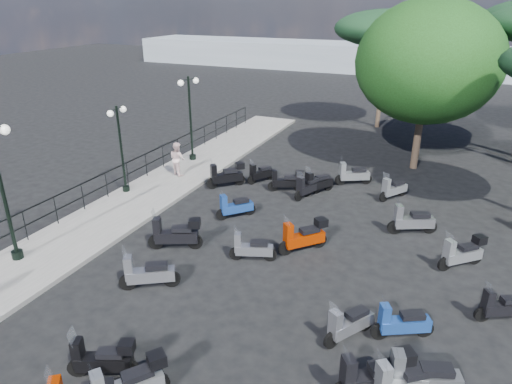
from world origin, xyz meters
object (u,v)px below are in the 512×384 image
at_px(scooter_23, 393,189).
at_px(scooter_10, 261,174).
at_px(lamp_post_2, 190,113).
at_px(pine_2, 387,29).
at_px(scooter_11, 308,187).
at_px(pedestrian_far, 177,159).
at_px(scooter_27, 504,306).
at_px(scooter_21, 462,253).
at_px(scooter_2, 148,274).
at_px(scooter_9, 252,249).
at_px(broadleaf_tree, 428,62).
at_px(scooter_20, 402,323).
at_px(lamp_post_0, 1,186).
at_px(scooter_14, 349,324).
at_px(scooter_1, 103,359).
at_px(scooter_16, 317,183).
at_px(scooter_4, 286,181).
at_px(scooter_25, 374,376).
at_px(scooter_5, 226,176).
at_px(scooter_15, 304,237).
at_px(scooter_22, 412,221).
at_px(scooter_26, 421,378).
at_px(scooter_17, 353,175).
at_px(lamp_post_1, 121,144).
at_px(scooter_3, 235,207).
at_px(scooter_8, 176,234).

bearing_deg(scooter_23, scooter_10, 38.06).
relative_size(lamp_post_2, pine_2, 0.58).
xyz_separation_m(scooter_10, scooter_11, (2.54, -0.79, 0.04)).
bearing_deg(pedestrian_far, scooter_23, -148.58).
distance_m(scooter_27, pine_2, 20.80).
bearing_deg(scooter_21, scooter_2, 77.67).
height_order(scooter_9, broadleaf_tree, broadleaf_tree).
distance_m(scooter_20, scooter_21, 4.38).
distance_m(lamp_post_0, scooter_14, 10.89).
relative_size(scooter_1, scooter_23, 1.08).
relative_size(scooter_9, scooter_16, 1.00).
xyz_separation_m(scooter_9, scooter_27, (7.33, -0.04, 0.03)).
distance_m(scooter_4, scooter_25, 11.45).
bearing_deg(scooter_5, broadleaf_tree, -94.56).
distance_m(scooter_20, pine_2, 21.87).
relative_size(scooter_14, scooter_15, 1.00).
relative_size(lamp_post_0, broadleaf_tree, 0.55).
height_order(scooter_22, scooter_26, scooter_26).
height_order(scooter_1, broadleaf_tree, broadleaf_tree).
bearing_deg(pine_2, broadleaf_tree, -66.86).
distance_m(scooter_17, scooter_23, 2.16).
distance_m(scooter_14, pine_2, 22.22).
height_order(lamp_post_1, scooter_3, lamp_post_1).
xyz_separation_m(lamp_post_2, scooter_16, (7.21, -1.43, -2.11)).
bearing_deg(scooter_17, scooter_10, 81.56).
xyz_separation_m(scooter_4, scooter_21, (7.27, -3.61, 0.03)).
relative_size(lamp_post_2, scooter_5, 2.97).
relative_size(scooter_17, pine_2, 0.21).
xyz_separation_m(scooter_10, broadleaf_tree, (6.29, 4.94, 4.78)).
distance_m(scooter_25, scooter_27, 4.78).
height_order(scooter_3, scooter_27, scooter_3).
xyz_separation_m(lamp_post_0, scooter_20, (11.83, 1.33, -2.23)).
height_order(scooter_4, scooter_25, scooter_25).
bearing_deg(broadleaf_tree, scooter_23, -94.84).
height_order(scooter_14, scooter_23, scooter_14).
relative_size(lamp_post_2, scooter_17, 2.74).
relative_size(scooter_16, scooter_21, 1.12).
xyz_separation_m(scooter_15, scooter_16, (-1.03, 4.97, -0.07)).
height_order(lamp_post_2, scooter_21, lamp_post_2).
bearing_deg(scooter_10, scooter_23, -143.15).
distance_m(scooter_23, scooter_27, 8.03).
distance_m(scooter_10, scooter_27, 11.78).
distance_m(lamp_post_2, scooter_3, 7.40).
bearing_deg(scooter_22, scooter_16, 36.29).
height_order(scooter_8, scooter_9, scooter_8).
bearing_deg(scooter_26, scooter_8, 48.79).
height_order(pedestrian_far, scooter_26, pedestrian_far).
height_order(scooter_8, scooter_23, scooter_8).
relative_size(scooter_8, scooter_10, 1.30).
height_order(lamp_post_0, scooter_25, lamp_post_0).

